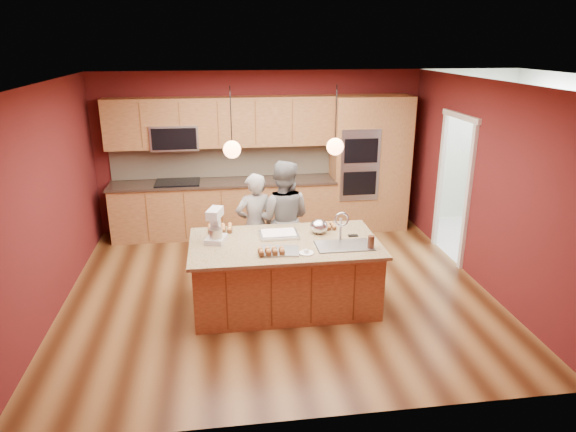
{
  "coord_description": "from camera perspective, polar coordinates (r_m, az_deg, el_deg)",
  "views": [
    {
      "loc": [
        -0.72,
        -6.14,
        3.18
      ],
      "look_at": [
        0.12,
        -0.1,
        1.07
      ],
      "focal_mm": 32.0,
      "sensor_mm": 36.0,
      "label": 1
    }
  ],
  "objects": [
    {
      "name": "floor",
      "position": [
        6.95,
        -1.09,
        -8.15
      ],
      "size": [
        5.5,
        5.5,
        0.0
      ],
      "primitive_type": "plane",
      "color": "#40210F",
      "rests_on": "ground"
    },
    {
      "name": "ceiling",
      "position": [
        6.2,
        -1.25,
        14.63
      ],
      "size": [
        5.5,
        5.5,
        0.0
      ],
      "primitive_type": "plane",
      "rotation": [
        3.14,
        0.0,
        0.0
      ],
      "color": "white",
      "rests_on": "ground"
    },
    {
      "name": "wall_back",
      "position": [
        8.86,
        -3.09,
        7.13
      ],
      "size": [
        5.5,
        0.0,
        5.5
      ],
      "primitive_type": "plane",
      "rotation": [
        1.57,
        0.0,
        0.0
      ],
      "color": "#551617",
      "rests_on": "ground"
    },
    {
      "name": "wall_front",
      "position": [
        4.14,
        2.97,
        -7.2
      ],
      "size": [
        5.5,
        0.0,
        5.5
      ],
      "primitive_type": "plane",
      "rotation": [
        -1.57,
        0.0,
        0.0
      ],
      "color": "#551617",
      "rests_on": "ground"
    },
    {
      "name": "wall_left",
      "position": [
        6.72,
        -25.15,
        1.42
      ],
      "size": [
        0.0,
        5.0,
        5.0
      ],
      "primitive_type": "plane",
      "rotation": [
        1.57,
        0.0,
        1.57
      ],
      "color": "#551617",
      "rests_on": "ground"
    },
    {
      "name": "wall_right",
      "position": [
        7.29,
        20.88,
        3.26
      ],
      "size": [
        0.0,
        5.0,
        5.0
      ],
      "primitive_type": "plane",
      "rotation": [
        1.57,
        0.0,
        -1.57
      ],
      "color": "#551617",
      "rests_on": "ground"
    },
    {
      "name": "cabinet_run",
      "position": [
        8.67,
        -7.4,
        4.25
      ],
      "size": [
        3.74,
        0.64,
        2.3
      ],
      "color": "brown",
      "rests_on": "floor"
    },
    {
      "name": "oven_column",
      "position": [
        8.95,
        9.01,
        5.74
      ],
      "size": [
        1.3,
        0.62,
        2.3
      ],
      "color": "brown",
      "rests_on": "floor"
    },
    {
      "name": "doorway_trim",
      "position": [
        8.04,
        17.87,
        2.77
      ],
      "size": [
        0.08,
        1.11,
        2.2
      ],
      "primitive_type": null,
      "color": "silver",
      "rests_on": "wall_right"
    },
    {
      "name": "laundry_room",
      "position": [
        9.0,
        26.84,
        9.21
      ],
      "size": [
        2.6,
        2.7,
        2.7
      ],
      "color": "beige",
      "rests_on": "ground"
    },
    {
      "name": "pendant_left",
      "position": [
        5.86,
        -6.24,
        7.4
      ],
      "size": [
        0.2,
        0.2,
        0.8
      ],
      "color": "black",
      "rests_on": "ceiling"
    },
    {
      "name": "pendant_right",
      "position": [
        6.01,
        5.26,
        7.73
      ],
      "size": [
        0.2,
        0.2,
        0.8
      ],
      "color": "black",
      "rests_on": "ceiling"
    },
    {
      "name": "island",
      "position": [
        6.41,
        -0.24,
        -6.3
      ],
      "size": [
        2.3,
        1.29,
        1.23
      ],
      "color": "brown",
      "rests_on": "floor"
    },
    {
      "name": "person_left",
      "position": [
        7.09,
        -3.7,
        -1.08
      ],
      "size": [
        0.61,
        0.48,
        1.49
      ],
      "primitive_type": "imported",
      "rotation": [
        0.0,
        0.0,
        3.39
      ],
      "color": "black",
      "rests_on": "floor"
    },
    {
      "name": "person_right",
      "position": [
        7.09,
        -0.58,
        -0.32
      ],
      "size": [
        0.94,
        0.82,
        1.65
      ],
      "primitive_type": "imported",
      "rotation": [
        0.0,
        0.0,
        2.86
      ],
      "color": "gray",
      "rests_on": "floor"
    },
    {
      "name": "stand_mixer",
      "position": [
        6.26,
        -8.06,
        -1.28
      ],
      "size": [
        0.29,
        0.35,
        0.41
      ],
      "rotation": [
        0.0,
        0.0,
        -0.3
      ],
      "color": "silver",
      "rests_on": "island"
    },
    {
      "name": "sheet_cake",
      "position": [
        6.42,
        -1.04,
        -2.03
      ],
      "size": [
        0.49,
        0.36,
        0.05
      ],
      "rotation": [
        0.0,
        0.0,
        0.02
      ],
      "color": "silver",
      "rests_on": "island"
    },
    {
      "name": "cooling_rack",
      "position": [
        5.96,
        -0.94,
        -3.88
      ],
      "size": [
        0.49,
        0.38,
        0.02
      ],
      "primitive_type": "cube",
      "rotation": [
        0.0,
        0.0,
        -0.14
      ],
      "color": "#9EA1A5",
      "rests_on": "island"
    },
    {
      "name": "mixing_bowl",
      "position": [
        6.5,
        3.46,
        -1.17
      ],
      "size": [
        0.22,
        0.22,
        0.19
      ],
      "primitive_type": "ellipsoid",
      "color": "silver",
      "rests_on": "island"
    },
    {
      "name": "plate",
      "position": [
        5.91,
        2.05,
        -4.13
      ],
      "size": [
        0.17,
        0.17,
        0.01
      ],
      "primitive_type": "cylinder",
      "color": "white",
      "rests_on": "island"
    },
    {
      "name": "tumbler",
      "position": [
        6.1,
        9.2,
        -2.89
      ],
      "size": [
        0.08,
        0.08,
        0.15
      ],
      "primitive_type": "cylinder",
      "color": "#3E1F14",
      "rests_on": "island"
    },
    {
      "name": "phone",
      "position": [
        6.47,
        7.24,
        -2.17
      ],
      "size": [
        0.13,
        0.07,
        0.01
      ],
      "primitive_type": "cube",
      "rotation": [
        0.0,
        0.0,
        -0.07
      ],
      "color": "black",
      "rests_on": "island"
    },
    {
      "name": "cupcakes_left",
      "position": [
        6.63,
        -7.56,
        -1.37
      ],
      "size": [
        0.33,
        0.25,
        0.07
      ],
      "primitive_type": null,
      "color": "#C98949",
      "rests_on": "island"
    },
    {
      "name": "cupcakes_rack",
      "position": [
        5.84,
        -1.87,
        -3.9
      ],
      "size": [
        0.32,
        0.16,
        0.07
      ],
      "primitive_type": null,
      "color": "#C98949",
      "rests_on": "island"
    },
    {
      "name": "cupcakes_right",
      "position": [
        6.69,
        4.43,
        -1.1
      ],
      "size": [
        0.22,
        0.22,
        0.06
      ],
      "primitive_type": null,
      "color": "#C98949",
      "rests_on": "island"
    },
    {
      "name": "washer",
      "position": [
        8.91,
        26.07,
        -0.75
      ],
      "size": [
        0.6,
        0.61,
        0.91
      ],
      "primitive_type": "cube",
      "rotation": [
        0.0,
        0.0,
        -0.06
      ],
      "color": "silver",
      "rests_on": "floor"
    },
    {
      "name": "dryer",
      "position": [
        9.43,
        23.82,
        0.87
      ],
      "size": [
        0.7,
        0.72,
        0.99
      ],
      "primitive_type": "cube",
      "rotation": [
        0.0,
        0.0,
        -0.15
      ],
      "color": "silver",
      "rests_on": "floor"
    }
  ]
}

